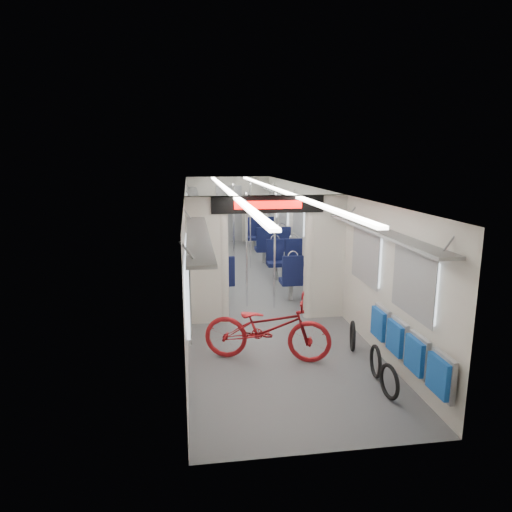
{
  "coord_description": "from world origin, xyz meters",
  "views": [
    {
      "loc": [
        -1.37,
        -9.99,
        2.97
      ],
      "look_at": [
        -0.1,
        -1.33,
        1.06
      ],
      "focal_mm": 32.0,
      "sensor_mm": 36.0,
      "label": 1
    }
  ],
  "objects_px": {
    "bike_hoop_a": "(389,383)",
    "seat_bay_near_right": "(293,265)",
    "bicycle": "(267,328)",
    "stanchion_far_left": "(234,228)",
    "stanchion_near_right": "(275,252)",
    "seat_bay_near_left": "(211,267)",
    "bike_hoop_b": "(375,363)",
    "flip_bench": "(407,346)",
    "stanchion_near_left": "(247,251)",
    "seat_bay_far_left": "(205,239)",
    "seat_bay_far_right": "(267,237)",
    "stanchion_far_right": "(250,226)",
    "bike_hoop_c": "(353,337)"
  },
  "relations": [
    {
      "from": "bike_hoop_a",
      "to": "seat_bay_near_right",
      "type": "distance_m",
      "value": 4.99
    },
    {
      "from": "bicycle",
      "to": "stanchion_far_left",
      "type": "relative_size",
      "value": 0.82
    },
    {
      "from": "stanchion_near_right",
      "to": "seat_bay_near_left",
      "type": "bearing_deg",
      "value": 129.44
    },
    {
      "from": "bicycle",
      "to": "bike_hoop_b",
      "type": "bearing_deg",
      "value": -103.08
    },
    {
      "from": "flip_bench",
      "to": "stanchion_near_right",
      "type": "xyz_separation_m",
      "value": [
        -1.09,
        3.44,
        0.57
      ]
    },
    {
      "from": "bike_hoop_b",
      "to": "stanchion_near_left",
      "type": "relative_size",
      "value": 0.2
    },
    {
      "from": "seat_bay_far_left",
      "to": "stanchion_near_right",
      "type": "xyz_separation_m",
      "value": [
        1.2,
        -5.01,
        0.6
      ]
    },
    {
      "from": "stanchion_near_left",
      "to": "seat_bay_far_right",
      "type": "bearing_deg",
      "value": 75.64
    },
    {
      "from": "bike_hoop_a",
      "to": "seat_bay_far_right",
      "type": "height_order",
      "value": "seat_bay_far_right"
    },
    {
      "from": "stanchion_far_left",
      "to": "bicycle",
      "type": "bearing_deg",
      "value": -90.47
    },
    {
      "from": "bike_hoop_a",
      "to": "stanchion_far_left",
      "type": "height_order",
      "value": "stanchion_far_left"
    },
    {
      "from": "bike_hoop_a",
      "to": "seat_bay_far_left",
      "type": "bearing_deg",
      "value": 102.77
    },
    {
      "from": "bike_hoop_b",
      "to": "seat_bay_far_right",
      "type": "relative_size",
      "value": 0.2
    },
    {
      "from": "flip_bench",
      "to": "stanchion_near_right",
      "type": "distance_m",
      "value": 3.66
    },
    {
      "from": "seat_bay_far_right",
      "to": "stanchion_far_left",
      "type": "bearing_deg",
      "value": -124.41
    },
    {
      "from": "stanchion_far_right",
      "to": "seat_bay_near_right",
      "type": "bearing_deg",
      "value": -71.56
    },
    {
      "from": "flip_bench",
      "to": "bike_hoop_a",
      "type": "distance_m",
      "value": 0.55
    },
    {
      "from": "flip_bench",
      "to": "bike_hoop_b",
      "type": "relative_size",
      "value": 4.54
    },
    {
      "from": "stanchion_near_left",
      "to": "stanchion_far_right",
      "type": "height_order",
      "value": "same"
    },
    {
      "from": "bike_hoop_c",
      "to": "stanchion_near_right",
      "type": "distance_m",
      "value": 2.55
    },
    {
      "from": "bike_hoop_b",
      "to": "stanchion_far_right",
      "type": "distance_m",
      "value": 6.64
    },
    {
      "from": "seat_bay_far_right",
      "to": "stanchion_near_left",
      "type": "relative_size",
      "value": 1.01
    },
    {
      "from": "stanchion_far_left",
      "to": "stanchion_near_right",
      "type": "bearing_deg",
      "value": -81.08
    },
    {
      "from": "stanchion_far_right",
      "to": "seat_bay_near_left",
      "type": "bearing_deg",
      "value": -120.92
    },
    {
      "from": "seat_bay_far_left",
      "to": "stanchion_near_left",
      "type": "xyz_separation_m",
      "value": [
        0.67,
        -4.83,
        0.6
      ]
    },
    {
      "from": "bicycle",
      "to": "stanchion_far_right",
      "type": "bearing_deg",
      "value": 11.21
    },
    {
      "from": "flip_bench",
      "to": "bike_hoop_a",
      "type": "bearing_deg",
      "value": -143.43
    },
    {
      "from": "flip_bench",
      "to": "stanchion_far_right",
      "type": "bearing_deg",
      "value": 99.3
    },
    {
      "from": "stanchion_far_right",
      "to": "stanchion_near_right",
      "type": "bearing_deg",
      "value": -89.54
    },
    {
      "from": "seat_bay_near_right",
      "to": "stanchion_far_left",
      "type": "height_order",
      "value": "stanchion_far_left"
    },
    {
      "from": "stanchion_far_right",
      "to": "stanchion_near_left",
      "type": "bearing_deg",
      "value": -98.83
    },
    {
      "from": "seat_bay_near_left",
      "to": "bicycle",
      "type": "bearing_deg",
      "value": -80.21
    },
    {
      "from": "seat_bay_far_left",
      "to": "stanchion_far_left",
      "type": "height_order",
      "value": "stanchion_far_left"
    },
    {
      "from": "stanchion_near_right",
      "to": "stanchion_far_right",
      "type": "bearing_deg",
      "value": 90.46
    },
    {
      "from": "seat_bay_near_left",
      "to": "stanchion_near_right",
      "type": "xyz_separation_m",
      "value": [
        1.2,
        -1.45,
        0.61
      ]
    },
    {
      "from": "bike_hoop_b",
      "to": "bike_hoop_a",
      "type": "bearing_deg",
      "value": -95.9
    },
    {
      "from": "seat_bay_far_right",
      "to": "stanchion_near_left",
      "type": "height_order",
      "value": "stanchion_near_left"
    },
    {
      "from": "stanchion_far_right",
      "to": "bike_hoop_b",
      "type": "bearing_deg",
      "value": -82.48
    },
    {
      "from": "bike_hoop_a",
      "to": "seat_bay_far_left",
      "type": "distance_m",
      "value": 8.92
    },
    {
      "from": "flip_bench",
      "to": "seat_bay_far_left",
      "type": "relative_size",
      "value": 0.97
    },
    {
      "from": "seat_bay_near_right",
      "to": "stanchion_near_left",
      "type": "relative_size",
      "value": 0.9
    },
    {
      "from": "stanchion_near_right",
      "to": "stanchion_far_left",
      "type": "distance_m",
      "value": 3.2
    },
    {
      "from": "bicycle",
      "to": "seat_bay_far_left",
      "type": "bearing_deg",
      "value": 21.41
    },
    {
      "from": "seat_bay_far_left",
      "to": "seat_bay_near_right",
      "type": "bearing_deg",
      "value": -63.26
    },
    {
      "from": "bike_hoop_c",
      "to": "seat_bay_far_left",
      "type": "height_order",
      "value": "seat_bay_far_left"
    },
    {
      "from": "bike_hoop_c",
      "to": "seat_bay_far_left",
      "type": "xyz_separation_m",
      "value": [
        -2.02,
        7.23,
        0.34
      ]
    },
    {
      "from": "bike_hoop_a",
      "to": "bike_hoop_b",
      "type": "bearing_deg",
      "value": 84.1
    },
    {
      "from": "bicycle",
      "to": "seat_bay_near_left",
      "type": "distance_m",
      "value": 3.85
    },
    {
      "from": "stanchion_far_right",
      "to": "flip_bench",
      "type": "bearing_deg",
      "value": -80.7
    },
    {
      "from": "seat_bay_far_left",
      "to": "stanchion_far_right",
      "type": "bearing_deg",
      "value": -53.98
    }
  ]
}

